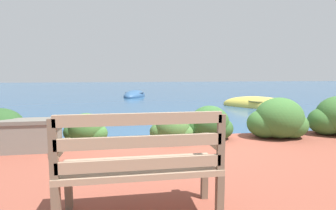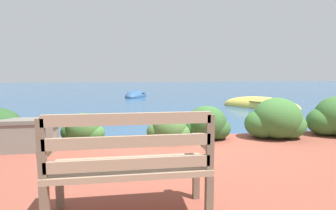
{
  "view_description": "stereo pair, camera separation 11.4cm",
  "coord_description": "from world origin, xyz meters",
  "px_view_note": "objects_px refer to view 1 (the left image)",
  "views": [
    {
      "loc": [
        -1.17,
        -4.95,
        1.44
      ],
      "look_at": [
        0.26,
        3.85,
        0.37
      ],
      "focal_mm": 28.0,
      "sensor_mm": 36.0,
      "label": 1
    },
    {
      "loc": [
        -1.05,
        -4.97,
        1.44
      ],
      "look_at": [
        0.26,
        3.85,
        0.37
      ],
      "focal_mm": 28.0,
      "sensor_mm": 36.0,
      "label": 2
    }
  ],
  "objects_px": {
    "park_bench": "(140,163)",
    "mooring_buoy": "(336,111)",
    "rowboat_nearest": "(259,106)",
    "rowboat_mid": "(135,96)"
  },
  "relations": [
    {
      "from": "park_bench",
      "to": "mooring_buoy",
      "type": "relative_size",
      "value": 2.27
    },
    {
      "from": "park_bench",
      "to": "rowboat_nearest",
      "type": "xyz_separation_m",
      "value": [
        5.48,
        8.21,
        -0.64
      ]
    },
    {
      "from": "park_bench",
      "to": "rowboat_mid",
      "type": "xyz_separation_m",
      "value": [
        0.43,
        14.42,
        -0.64
      ]
    },
    {
      "from": "rowboat_nearest",
      "to": "rowboat_mid",
      "type": "distance_m",
      "value": 8.0
    },
    {
      "from": "mooring_buoy",
      "to": "rowboat_mid",
      "type": "bearing_deg",
      "value": 129.56
    },
    {
      "from": "park_bench",
      "to": "rowboat_mid",
      "type": "height_order",
      "value": "park_bench"
    },
    {
      "from": "rowboat_nearest",
      "to": "rowboat_mid",
      "type": "height_order",
      "value": "rowboat_nearest"
    },
    {
      "from": "park_bench",
      "to": "rowboat_nearest",
      "type": "height_order",
      "value": "park_bench"
    },
    {
      "from": "rowboat_nearest",
      "to": "mooring_buoy",
      "type": "height_order",
      "value": "rowboat_nearest"
    },
    {
      "from": "park_bench",
      "to": "rowboat_nearest",
      "type": "bearing_deg",
      "value": 59.97
    }
  ]
}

